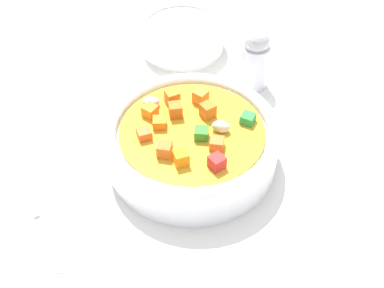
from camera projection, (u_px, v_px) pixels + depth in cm
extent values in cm
cube|color=silver|center=(192.00, 166.00, 56.85)|extent=(140.00, 140.00, 2.00)
cylinder|color=white|center=(192.00, 147.00, 54.67)|extent=(18.38, 18.38, 4.12)
torus|color=white|center=(192.00, 130.00, 52.91)|extent=(18.67, 18.67, 1.39)
cylinder|color=gold|center=(192.00, 132.00, 53.06)|extent=(15.40, 15.40, 0.40)
ellipsoid|color=beige|center=(221.00, 127.00, 52.37)|extent=(1.97, 2.27, 1.30)
cube|color=green|center=(248.00, 120.00, 53.30)|extent=(1.93, 1.93, 1.02)
cube|color=red|center=(217.00, 162.00, 48.82)|extent=(1.82, 1.82, 1.38)
cube|color=orange|center=(172.00, 98.00, 55.36)|extent=(1.67, 1.67, 1.64)
ellipsoid|color=beige|center=(151.00, 102.00, 55.33)|extent=(1.66, 2.16, 1.04)
cube|color=orange|center=(217.00, 144.00, 50.74)|extent=(1.78, 1.78, 1.13)
cube|color=orange|center=(159.00, 123.00, 52.98)|extent=(1.59, 1.59, 1.04)
cube|color=orange|center=(201.00, 97.00, 55.56)|extent=(1.93, 1.93, 1.51)
cube|color=orange|center=(165.00, 150.00, 49.97)|extent=(1.79, 1.79, 1.40)
cube|color=green|center=(201.00, 134.00, 51.75)|extent=(1.72, 1.72, 1.15)
cube|color=orange|center=(181.00, 158.00, 49.16)|extent=(1.52, 1.52, 1.45)
cube|color=orange|center=(150.00, 111.00, 54.10)|extent=(1.94, 1.94, 1.26)
cube|color=orange|center=(175.00, 110.00, 54.01)|extent=(1.43, 1.43, 1.52)
cube|color=orange|center=(144.00, 131.00, 52.16)|extent=(1.55, 1.55, 1.01)
cube|color=orange|center=(208.00, 110.00, 53.91)|extent=(1.78, 1.78, 1.61)
cylinder|color=silver|center=(18.00, 179.00, 53.62)|extent=(10.66, 4.54, 0.74)
ellipsoid|color=silver|center=(59.00, 258.00, 46.78)|extent=(3.73, 3.39, 0.97)
cylinder|color=white|center=(182.00, 37.00, 69.94)|extent=(11.52, 11.52, 3.56)
torus|color=white|center=(182.00, 24.00, 68.51)|extent=(11.64, 11.64, 0.92)
cylinder|color=silver|center=(254.00, 66.00, 63.22)|extent=(3.52, 3.52, 5.94)
sphere|color=silver|center=(257.00, 41.00, 60.54)|extent=(3.17, 3.17, 3.17)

